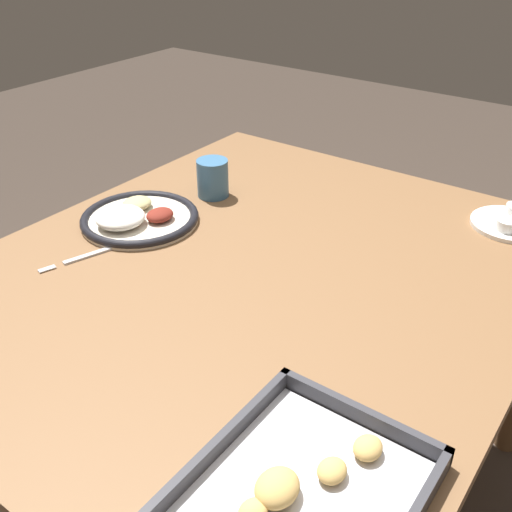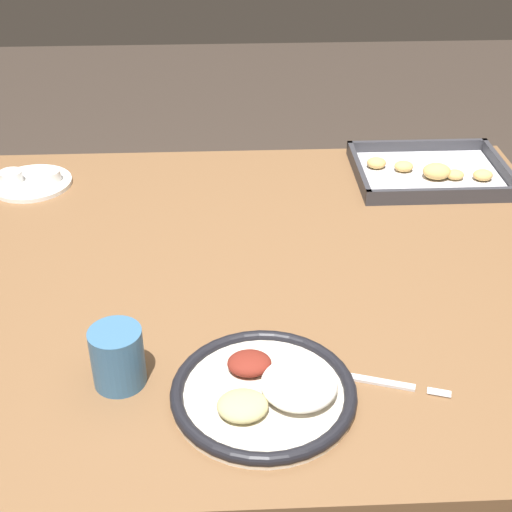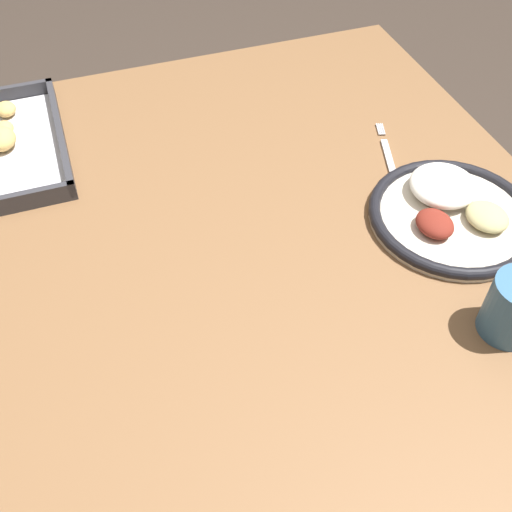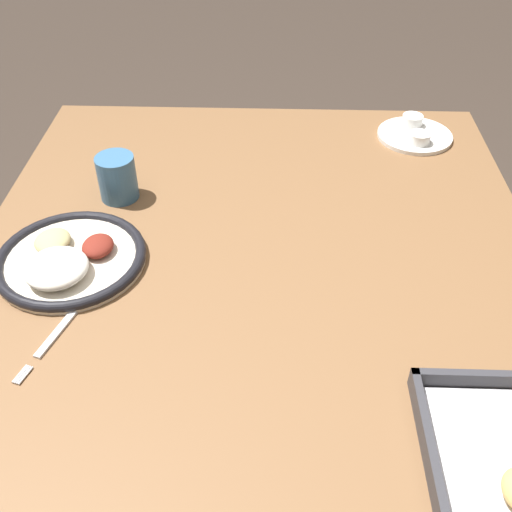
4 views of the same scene
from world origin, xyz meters
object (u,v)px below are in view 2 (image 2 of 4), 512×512
saucer_plate (31,181)px  baking_tray (430,172)px  fork (370,380)px  drinking_cup (118,357)px  dinner_plate (268,391)px

saucer_plate → baking_tray: (0.92, -0.00, 0.00)m
fork → drinking_cup: (-0.38, 0.02, 0.05)m
fork → saucer_plate: (-0.65, 0.68, 0.01)m
fork → saucer_plate: 0.95m
dinner_plate → fork: bearing=10.2°
dinner_plate → saucer_plate: 0.87m
dinner_plate → drinking_cup: size_ratio=2.89×
drinking_cup → saucer_plate: bearing=112.6°
dinner_plate → baking_tray: size_ratio=0.79×
dinner_plate → saucer_plate: size_ratio=1.54×
fork → baking_tray: size_ratio=0.61×
fork → saucer_plate: bearing=151.4°
drinking_cup → dinner_plate: bearing=-12.0°
dinner_plate → drinking_cup: (-0.22, 0.05, 0.03)m
saucer_plate → baking_tray: 0.92m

